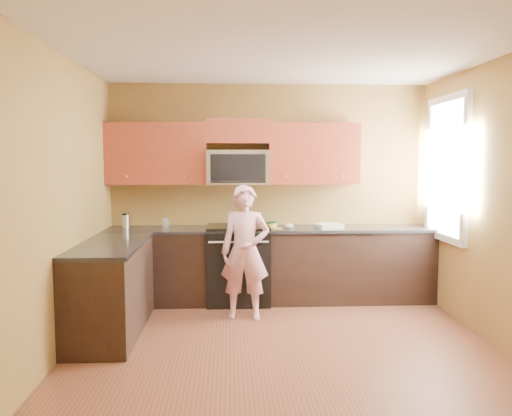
{
  "coord_description": "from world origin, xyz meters",
  "views": [
    {
      "loc": [
        -0.5,
        -4.57,
        1.74
      ],
      "look_at": [
        -0.2,
        1.3,
        1.2
      ],
      "focal_mm": 36.16,
      "sensor_mm": 36.0,
      "label": 1
    }
  ],
  "objects": [
    {
      "name": "dish_towel",
      "position": [
        0.71,
        1.63,
        0.95
      ],
      "size": [
        0.35,
        0.31,
        0.05
      ],
      "primitive_type": "cube",
      "rotation": [
        0.0,
        0.0,
        0.25
      ],
      "color": "white",
      "rests_on": "countertop_back"
    },
    {
      "name": "woman",
      "position": [
        -0.33,
        1.04,
        0.74
      ],
      "size": [
        0.57,
        0.41,
        1.48
      ],
      "primitive_type": "imported",
      "rotation": [
        0.0,
        0.0,
        -0.1
      ],
      "color": "pink",
      "rests_on": "floor"
    },
    {
      "name": "napkin_b",
      "position": [
        0.65,
        1.71,
        0.95
      ],
      "size": [
        0.15,
        0.16,
        0.07
      ],
      "primitive_type": "ellipsoid",
      "rotation": [
        0.0,
        0.0,
        0.28
      ],
      "color": "silver",
      "rests_on": "countertop_back"
    },
    {
      "name": "stove",
      "position": [
        -0.4,
        1.68,
        0.47
      ],
      "size": [
        0.76,
        0.65,
        0.95
      ],
      "primitive_type": null,
      "color": "black",
      "rests_on": "floor"
    },
    {
      "name": "window",
      "position": [
        1.98,
        1.2,
        1.65
      ],
      "size": [
        0.06,
        1.06,
        1.66
      ],
      "primitive_type": null,
      "color": "white",
      "rests_on": "wall_right"
    },
    {
      "name": "ceiling",
      "position": [
        0.0,
        0.0,
        2.7
      ],
      "size": [
        4.0,
        4.0,
        0.0
      ],
      "primitive_type": "plane",
      "rotation": [
        3.14,
        0.0,
        0.0
      ],
      "color": "white",
      "rests_on": "ground"
    },
    {
      "name": "toast_slice",
      "position": [
        0.06,
        1.53,
        0.93
      ],
      "size": [
        0.12,
        0.12,
        0.01
      ],
      "primitive_type": "cube",
      "rotation": [
        0.0,
        0.0,
        0.05
      ],
      "color": "#B27F47",
      "rests_on": "countertop_back"
    },
    {
      "name": "microwave",
      "position": [
        -0.4,
        1.8,
        1.45
      ],
      "size": [
        0.76,
        0.4,
        0.42
      ],
      "primitive_type": null,
      "color": "silver",
      "rests_on": "wall_back"
    },
    {
      "name": "floor",
      "position": [
        0.0,
        0.0,
        0.0
      ],
      "size": [
        4.0,
        4.0,
        0.0
      ],
      "primitive_type": "plane",
      "color": "brown",
      "rests_on": "ground"
    },
    {
      "name": "wall_left",
      "position": [
        -2.0,
        0.0,
        1.35
      ],
      "size": [
        0.0,
        4.0,
        4.0
      ],
      "primitive_type": "plane",
      "rotation": [
        1.57,
        0.0,
        1.57
      ],
      "color": "olive",
      "rests_on": "ground"
    },
    {
      "name": "upper_cab_over_mw",
      "position": [
        -0.4,
        1.83,
        2.1
      ],
      "size": [
        0.76,
        0.33,
        0.3
      ],
      "primitive_type": "cube",
      "color": "maroon",
      "rests_on": "wall_back"
    },
    {
      "name": "travel_mug",
      "position": [
        -1.78,
        1.76,
        0.92
      ],
      "size": [
        0.09,
        0.09,
        0.18
      ],
      "primitive_type": null,
      "rotation": [
        0.0,
        0.0,
        0.09
      ],
      "color": "silver",
      "rests_on": "countertop_back"
    },
    {
      "name": "napkin_a",
      "position": [
        0.22,
        1.61,
        0.95
      ],
      "size": [
        0.12,
        0.13,
        0.06
      ],
      "primitive_type": "ellipsoid",
      "rotation": [
        0.0,
        0.0,
        -0.1
      ],
      "color": "silver",
      "rests_on": "countertop_back"
    },
    {
      "name": "glass_c",
      "position": [
        -1.3,
        1.76,
        0.98
      ],
      "size": [
        0.07,
        0.07,
        0.12
      ],
      "primitive_type": "cylinder",
      "rotation": [
        0.0,
        0.0,
        -0.04
      ],
      "color": "silver",
      "rests_on": "countertop_back"
    },
    {
      "name": "upper_cab_left",
      "position": [
        -1.39,
        1.83,
        1.45
      ],
      "size": [
        1.22,
        0.33,
        0.75
      ],
      "primitive_type": null,
      "color": "maroon",
      "rests_on": "wall_back"
    },
    {
      "name": "glass_b",
      "position": [
        -1.28,
        1.76,
        0.98
      ],
      "size": [
        0.08,
        0.08,
        0.12
      ],
      "primitive_type": "cylinder",
      "rotation": [
        0.0,
        0.0,
        0.1
      ],
      "color": "silver",
      "rests_on": "countertop_back"
    },
    {
      "name": "wall_back",
      "position": [
        0.0,
        2.0,
        1.35
      ],
      "size": [
        4.0,
        0.0,
        4.0
      ],
      "primitive_type": "plane",
      "rotation": [
        1.57,
        0.0,
        0.0
      ],
      "color": "olive",
      "rests_on": "ground"
    },
    {
      "name": "wall_right",
      "position": [
        2.0,
        0.0,
        1.35
      ],
      "size": [
        0.0,
        4.0,
        4.0
      ],
      "primitive_type": "plane",
      "rotation": [
        1.57,
        0.0,
        -1.57
      ],
      "color": "olive",
      "rests_on": "ground"
    },
    {
      "name": "cabinet_back_run",
      "position": [
        0.0,
        1.7,
        0.44
      ],
      "size": [
        4.0,
        0.6,
        0.88
      ],
      "primitive_type": "cube",
      "color": "black",
      "rests_on": "floor"
    },
    {
      "name": "countertop_left",
      "position": [
        -1.69,
        0.6,
        0.9
      ],
      "size": [
        0.62,
        1.6,
        0.04
      ],
      "primitive_type": "cube",
      "color": "black",
      "rests_on": "cabinet_left_run"
    },
    {
      "name": "butter_tub",
      "position": [
        0.01,
        1.67,
        0.92
      ],
      "size": [
        0.14,
        0.14,
        0.09
      ],
      "primitive_type": null,
      "rotation": [
        0.0,
        0.0,
        -0.15
      ],
      "color": "yellow",
      "rests_on": "countertop_back"
    },
    {
      "name": "countertop_back",
      "position": [
        0.0,
        1.69,
        0.9
      ],
      "size": [
        4.0,
        0.62,
        0.04
      ],
      "primitive_type": "cube",
      "color": "black",
      "rests_on": "cabinet_back_run"
    },
    {
      "name": "frying_pan",
      "position": [
        -0.41,
        1.53,
        0.95
      ],
      "size": [
        0.4,
        0.53,
        0.06
      ],
      "primitive_type": null,
      "rotation": [
        0.0,
        0.0,
        0.3
      ],
      "color": "black",
      "rests_on": "stove"
    },
    {
      "name": "upper_cab_right",
      "position": [
        0.54,
        1.83,
        1.45
      ],
      "size": [
        1.12,
        0.33,
        0.75
      ],
      "primitive_type": null,
      "color": "maroon",
      "rests_on": "wall_back"
    },
    {
      "name": "cabinet_left_run",
      "position": [
        -1.7,
        0.6,
        0.44
      ],
      "size": [
        0.6,
        1.6,
        0.88
      ],
      "primitive_type": "cube",
      "color": "black",
      "rests_on": "floor"
    },
    {
      "name": "wall_front",
      "position": [
        0.0,
        -2.0,
        1.35
      ],
      "size": [
        4.0,
        0.0,
        4.0
      ],
      "primitive_type": "plane",
      "rotation": [
        -1.57,
        0.0,
        0.0
      ],
      "color": "olive",
      "rests_on": "ground"
    }
  ]
}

